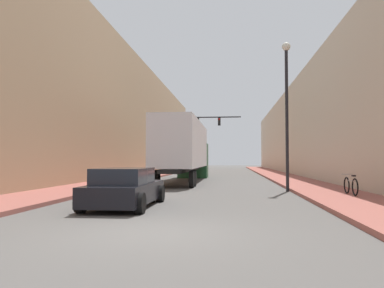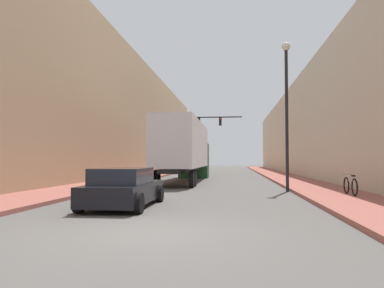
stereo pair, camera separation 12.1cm
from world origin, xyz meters
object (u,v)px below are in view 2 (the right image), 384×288
Objects in this scene: sedan_car at (124,188)px; parked_bicycle at (350,186)px; traffic_signal_gantry at (193,133)px; street_lamp at (287,97)px; semi_truck at (185,149)px.

parked_bicycle is (8.60, 3.73, -0.11)m from sedan_car.
traffic_signal_gantry is 28.30m from parked_bicycle.
street_lamp is at bearing 125.06° from parked_bicycle.
semi_truck is 15.67m from traffic_signal_gantry.
parked_bicycle is at bearing -52.43° from semi_truck.
semi_truck is 7.80× the size of parked_bicycle.
street_lamp reaches higher than semi_truck.
sedan_car is at bearing -133.58° from street_lamp.
street_lamp is (6.22, -7.81, 2.41)m from semi_truck.
sedan_car is 0.59× the size of street_lamp.
sedan_car is at bearing -90.95° from semi_truck.
sedan_car reaches higher than parked_bicycle.
sedan_car is (-0.24, -14.60, -1.78)m from semi_truck.
semi_truck is 10.27m from street_lamp.
street_lamp reaches higher than sedan_car.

